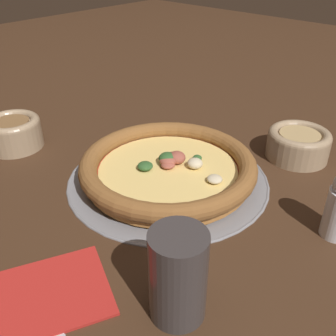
% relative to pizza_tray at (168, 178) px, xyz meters
% --- Properties ---
extents(ground_plane, '(3.00, 3.00, 0.00)m').
position_rel_pizza_tray_xyz_m(ground_plane, '(0.00, 0.00, -0.00)').
color(ground_plane, '#3D2616').
extents(pizza_tray, '(0.36, 0.36, 0.01)m').
position_rel_pizza_tray_xyz_m(pizza_tray, '(0.00, 0.00, 0.00)').
color(pizza_tray, gray).
rests_on(pizza_tray, ground_plane).
extents(pizza, '(0.31, 0.31, 0.04)m').
position_rel_pizza_tray_xyz_m(pizza, '(0.00, -0.00, 0.02)').
color(pizza, '#A86B33').
rests_on(pizza, pizza_tray).
extents(bowl_near, '(0.12, 0.12, 0.06)m').
position_rel_pizza_tray_xyz_m(bowl_near, '(0.23, -0.13, 0.03)').
color(bowl_near, '#9E8466').
rests_on(bowl_near, ground_plane).
extents(bowl_far, '(0.11, 0.11, 0.06)m').
position_rel_pizza_tray_xyz_m(bowl_far, '(-0.12, 0.32, 0.03)').
color(bowl_far, '#9E8466').
rests_on(bowl_far, ground_plane).
extents(drinking_cup, '(0.07, 0.07, 0.12)m').
position_rel_pizza_tray_xyz_m(drinking_cup, '(-0.20, -0.20, 0.06)').
color(drinking_cup, '#383333').
rests_on(drinking_cup, ground_plane).
extents(napkin, '(0.18, 0.17, 0.01)m').
position_rel_pizza_tray_xyz_m(napkin, '(-0.29, -0.07, 0.00)').
color(napkin, '#B2231E').
rests_on(napkin, ground_plane).
extents(fork, '(0.02, 0.19, 0.00)m').
position_rel_pizza_tray_xyz_m(fork, '(-0.32, -0.05, -0.00)').
color(fork, '#B7B7BC').
rests_on(fork, ground_plane).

